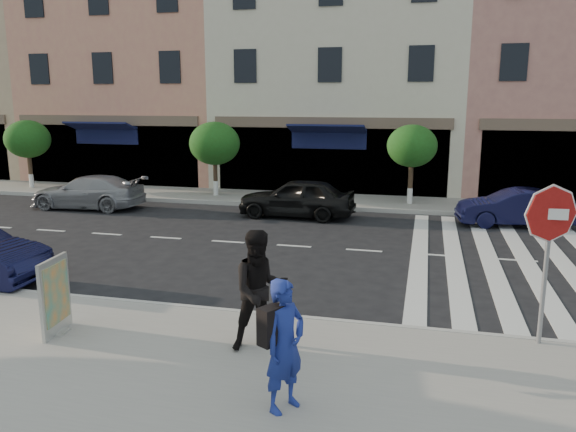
{
  "coord_description": "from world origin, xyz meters",
  "views": [
    {
      "loc": [
        3.57,
        -11.12,
        4.14
      ],
      "look_at": [
        0.43,
        1.55,
        1.4
      ],
      "focal_mm": 35.0,
      "sensor_mm": 36.0,
      "label": 1
    }
  ],
  "objects_px": {
    "car_far_right": "(516,208)",
    "car_far_mid": "(297,198)",
    "walker": "(260,290)",
    "stop_sign": "(550,230)",
    "car_far_left": "(88,192)",
    "photographer": "(285,345)",
    "poster_board": "(55,297)"
  },
  "relations": [
    {
      "from": "photographer",
      "to": "car_far_right",
      "type": "relative_size",
      "value": 0.47
    },
    {
      "from": "stop_sign",
      "to": "car_far_mid",
      "type": "distance_m",
      "value": 11.6
    },
    {
      "from": "stop_sign",
      "to": "car_far_mid",
      "type": "relative_size",
      "value": 0.65
    },
    {
      "from": "poster_board",
      "to": "walker",
      "type": "bearing_deg",
      "value": -1.26
    },
    {
      "from": "poster_board",
      "to": "car_far_left",
      "type": "bearing_deg",
      "value": 114.96
    },
    {
      "from": "photographer",
      "to": "car_far_right",
      "type": "height_order",
      "value": "photographer"
    },
    {
      "from": "poster_board",
      "to": "car_far_right",
      "type": "xyz_separation_m",
      "value": [
        8.99,
        11.55,
        -0.19
      ]
    },
    {
      "from": "stop_sign",
      "to": "walker",
      "type": "height_order",
      "value": "stop_sign"
    },
    {
      "from": "photographer",
      "to": "walker",
      "type": "xyz_separation_m",
      "value": [
        -0.83,
        1.68,
        0.1
      ]
    },
    {
      "from": "stop_sign",
      "to": "car_far_right",
      "type": "relative_size",
      "value": 0.72
    },
    {
      "from": "photographer",
      "to": "poster_board",
      "type": "xyz_separation_m",
      "value": [
        -4.41,
        1.39,
        -0.23
      ]
    },
    {
      "from": "stop_sign",
      "to": "car_far_right",
      "type": "distance_m",
      "value": 10.14
    },
    {
      "from": "photographer",
      "to": "walker",
      "type": "relative_size",
      "value": 0.9
    },
    {
      "from": "car_far_left",
      "to": "car_far_mid",
      "type": "xyz_separation_m",
      "value": [
        8.13,
        0.33,
        0.07
      ]
    },
    {
      "from": "stop_sign",
      "to": "car_far_mid",
      "type": "xyz_separation_m",
      "value": [
        -6.37,
        9.6,
        -1.38
      ]
    },
    {
      "from": "walker",
      "to": "poster_board",
      "type": "xyz_separation_m",
      "value": [
        -3.58,
        -0.29,
        -0.33
      ]
    },
    {
      "from": "walker",
      "to": "stop_sign",
      "type": "bearing_deg",
      "value": -13.83
    },
    {
      "from": "poster_board",
      "to": "car_far_right",
      "type": "height_order",
      "value": "poster_board"
    },
    {
      "from": "photographer",
      "to": "poster_board",
      "type": "relative_size",
      "value": 1.32
    },
    {
      "from": "photographer",
      "to": "car_far_right",
      "type": "bearing_deg",
      "value": 10.88
    },
    {
      "from": "poster_board",
      "to": "car_far_right",
      "type": "distance_m",
      "value": 14.64
    },
    {
      "from": "car_far_left",
      "to": "car_far_right",
      "type": "distance_m",
      "value": 15.49
    },
    {
      "from": "car_far_left",
      "to": "car_far_mid",
      "type": "relative_size",
      "value": 1.06
    },
    {
      "from": "photographer",
      "to": "walker",
      "type": "bearing_deg",
      "value": 56.66
    },
    {
      "from": "car_far_mid",
      "to": "stop_sign",
      "type": "bearing_deg",
      "value": 35.01
    },
    {
      "from": "poster_board",
      "to": "car_far_mid",
      "type": "distance_m",
      "value": 11.29
    },
    {
      "from": "car_far_mid",
      "to": "car_far_right",
      "type": "distance_m",
      "value": 7.35
    },
    {
      "from": "walker",
      "to": "car_far_mid",
      "type": "relative_size",
      "value": 0.48
    },
    {
      "from": "stop_sign",
      "to": "poster_board",
      "type": "xyz_separation_m",
      "value": [
        -8.02,
        -1.57,
        -1.28
      ]
    },
    {
      "from": "car_far_right",
      "to": "car_far_mid",
      "type": "bearing_deg",
      "value": -94.48
    },
    {
      "from": "walker",
      "to": "car_far_left",
      "type": "relative_size",
      "value": 0.45
    },
    {
      "from": "photographer",
      "to": "poster_board",
      "type": "bearing_deg",
      "value": 102.89
    }
  ]
}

